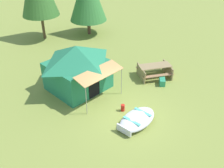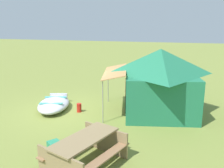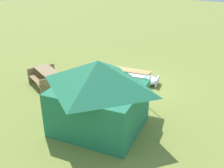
% 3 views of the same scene
% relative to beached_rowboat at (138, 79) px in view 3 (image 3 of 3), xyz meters
% --- Properties ---
extents(ground_plane, '(80.00, 80.00, 0.00)m').
position_rel_beached_rowboat_xyz_m(ground_plane, '(0.06, 0.79, -0.24)').
color(ground_plane, olive).
extents(beached_rowboat, '(2.48, 1.83, 0.46)m').
position_rel_beached_rowboat_xyz_m(beached_rowboat, '(0.00, 0.00, 0.00)').
color(beached_rowboat, silver).
rests_on(beached_rowboat, ground_plane).
extents(canvas_cabin_tent, '(3.82, 4.29, 2.65)m').
position_rel_beached_rowboat_xyz_m(canvas_cabin_tent, '(-0.90, 4.36, 1.13)').
color(canvas_cabin_tent, '#237953').
rests_on(canvas_cabin_tent, ground_plane).
extents(picnic_table, '(2.34, 2.05, 0.79)m').
position_rel_beached_rowboat_xyz_m(picnic_table, '(3.62, 2.92, 0.26)').
color(picnic_table, '#917851').
rests_on(picnic_table, ground_plane).
extents(cooler_box, '(0.62, 0.67, 0.37)m').
position_rel_beached_rowboat_xyz_m(cooler_box, '(3.41, 1.96, -0.05)').
color(cooler_box, '#298F65').
rests_on(cooler_box, ground_plane).
extents(fuel_can, '(0.28, 0.28, 0.37)m').
position_rel_beached_rowboat_xyz_m(fuel_can, '(-0.01, 1.17, -0.06)').
color(fuel_can, red).
rests_on(fuel_can, ground_plane).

